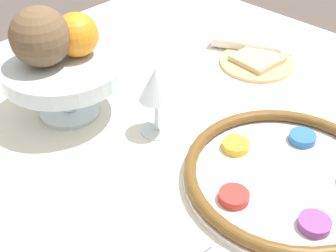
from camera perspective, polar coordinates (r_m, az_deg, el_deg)
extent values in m
cube|color=silver|center=(1.13, 3.94, -13.51)|extent=(1.11, 0.98, 0.70)
cylinder|color=silver|center=(0.77, 14.21, -6.40)|extent=(0.33, 0.33, 0.01)
torus|color=brown|center=(0.76, 14.38, -5.58)|extent=(0.33, 0.33, 0.02)
cylinder|color=gold|center=(0.80, 8.26, -2.38)|extent=(0.05, 0.05, 0.01)
cylinder|color=red|center=(0.71, 8.02, -8.53)|extent=(0.05, 0.05, 0.01)
cylinder|color=#844299|center=(0.70, 17.41, -11.31)|extent=(0.05, 0.05, 0.01)
cylinder|color=#2D6BB7|center=(0.84, 16.06, -1.39)|extent=(0.05, 0.05, 0.01)
cylinder|color=silver|center=(0.85, -1.38, -0.50)|extent=(0.06, 0.06, 0.00)
cylinder|color=silver|center=(0.83, -1.42, 1.45)|extent=(0.01, 0.01, 0.07)
cone|color=silver|center=(0.79, -1.49, 5.19)|extent=(0.06, 0.06, 0.06)
cylinder|color=silver|center=(0.91, -11.88, 1.85)|extent=(0.11, 0.11, 0.01)
cylinder|color=silver|center=(0.89, -12.21, 3.96)|extent=(0.03, 0.03, 0.07)
cylinder|color=silver|center=(0.86, -12.66, 6.80)|extent=(0.22, 0.22, 0.03)
sphere|color=orange|center=(0.85, -11.09, 10.86)|extent=(0.08, 0.08, 0.08)
sphere|color=brown|center=(0.83, -15.32, 10.45)|extent=(0.10, 0.10, 0.10)
cylinder|color=tan|center=(1.06, 10.77, 7.61)|extent=(0.16, 0.16, 0.01)
cube|color=#D1B784|center=(1.06, 10.83, 8.07)|extent=(0.10, 0.10, 0.01)
cylinder|color=white|center=(1.11, 9.60, 9.88)|extent=(0.16, 0.10, 0.04)
cube|color=silver|center=(1.14, 10.94, 9.68)|extent=(0.17, 0.05, 0.01)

